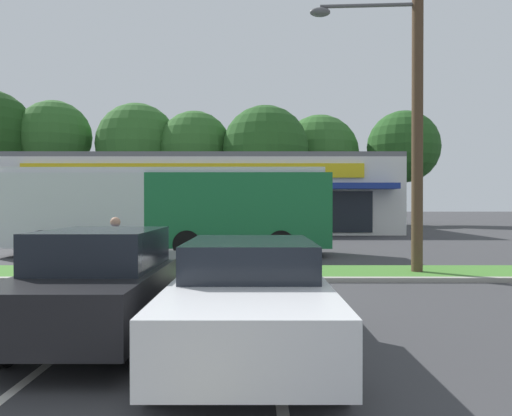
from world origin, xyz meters
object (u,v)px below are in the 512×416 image
Objects in this scene: city_bus at (166,208)px; car_1 at (5,227)px; utility_pole at (410,75)px; car_3 at (248,294)px; car_2 at (105,281)px; pedestrian_by_pole at (114,255)px.

car_1 is (-9.56, 6.61, -1.02)m from city_bus.
utility_pole is 2.13× the size of car_3.
utility_pole is at bearing -47.72° from car_2.
car_1 is 0.97× the size of car_2.
utility_pole is 9.80m from car_2.
utility_pole is at bearing -55.20° from pedestrian_by_pole.
car_2 is at bearing -58.83° from car_1.
car_1 is at bearing 31.17° from car_2.
car_3 is (12.83, -18.48, 0.01)m from car_1.
utility_pole reaches higher than car_1.
car_3 is 2.88× the size of pedestrian_by_pole.
car_3 is (-4.27, -6.60, -4.65)m from utility_pole.
car_2 is 3.40m from pedestrian_by_pole.
pedestrian_by_pole is at bearing -160.76° from utility_pole.
utility_pole is 2.29× the size of car_1.
city_bus is 11.19m from car_2.
utility_pole is 2.22× the size of car_2.
car_1 is 22.50m from car_3.
city_bus is 2.75× the size of car_1.
city_bus reaches higher than pedestrian_by_pole.
car_2 is (1.14, -11.09, -0.97)m from city_bus.
car_3 is at bearing 105.95° from city_bus.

